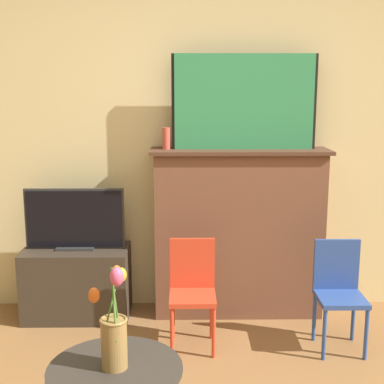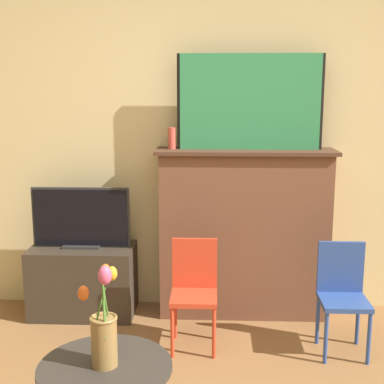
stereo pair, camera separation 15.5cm
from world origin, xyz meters
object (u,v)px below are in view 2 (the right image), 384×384
tv_monitor (81,219)px  chair_red (194,287)px  painting (250,102)px  vase_tulips (104,330)px  chair_blue (342,291)px

tv_monitor → chair_red: bearing=-28.5°
painting → vase_tulips: bearing=-113.7°
chair_blue → tv_monitor: bearing=164.6°
tv_monitor → vase_tulips: (0.47, -1.53, -0.09)m
vase_tulips → chair_red: bearing=72.5°
chair_red → vase_tulips: vase_tulips is taller
tv_monitor → vase_tulips: bearing=-72.9°
tv_monitor → vase_tulips: 1.60m
chair_red → vase_tulips: size_ratio=1.42×
chair_blue → chair_red: bearing=177.8°
painting → vase_tulips: (-0.70, -1.60, -0.90)m
chair_blue → painting: bearing=135.7°
vase_tulips → painting: bearing=66.3°
tv_monitor → chair_red: tv_monitor is taller
chair_red → painting: bearing=54.8°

